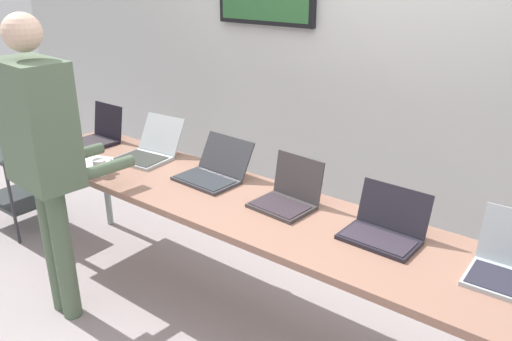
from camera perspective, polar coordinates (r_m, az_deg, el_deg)
ground at (r=3.18m, az=0.86°, el=-17.18°), size 8.00×8.00×0.04m
back_wall at (r=3.52m, az=12.07°, el=9.42°), size 8.00×0.11×2.48m
workbench at (r=2.77m, az=0.95°, el=-5.09°), size 3.76×0.70×0.77m
laptop_station_0 at (r=3.92m, az=-17.16°, el=3.89°), size 0.31×0.30×0.27m
laptop_station_1 at (r=3.52m, az=-11.78°, el=2.33°), size 0.36×0.43×0.25m
laptop_station_2 at (r=3.11m, az=-4.76°, el=0.00°), size 0.39×0.38×0.23m
laptop_station_3 at (r=2.76m, az=3.58°, el=-2.77°), size 0.33×0.31×0.26m
laptop_station_4 at (r=2.52m, az=14.17°, el=-6.18°), size 0.36×0.29×0.23m
person at (r=3.00m, az=-22.75°, el=2.62°), size 0.47×0.61×1.78m
coffee_mug at (r=3.31m, az=-17.06°, el=0.33°), size 0.08×0.08×0.10m
paper_sheet at (r=3.52m, az=-17.89°, el=0.73°), size 0.30×0.35×0.00m
storage_cart at (r=4.48m, az=-25.15°, el=-0.33°), size 0.56×0.44×0.67m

